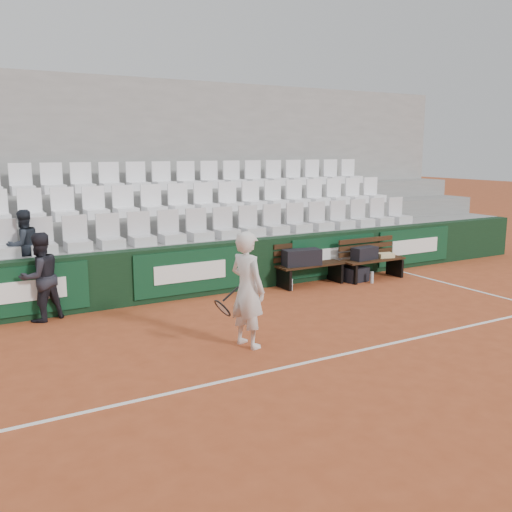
{
  "coord_description": "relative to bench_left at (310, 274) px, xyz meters",
  "views": [
    {
      "loc": [
        -4.37,
        -5.89,
        2.8
      ],
      "look_at": [
        0.41,
        2.4,
        1.0
      ],
      "focal_mm": 40.0,
      "sensor_mm": 36.0,
      "label": 1
    }
  ],
  "objects": [
    {
      "name": "grandstand_tier_front",
      "position": [
        -2.41,
        1.03,
        0.28
      ],
      "size": [
        18.0,
        0.95,
        1.0
      ],
      "primitive_type": "cube",
      "color": "gray",
      "rests_on": "ground"
    },
    {
      "name": "grandstand_tier_mid",
      "position": [
        -2.41,
        1.98,
        0.5
      ],
      "size": [
        18.0,
        0.95,
        1.45
      ],
      "primitive_type": "cube",
      "color": "gray",
      "rests_on": "ground"
    },
    {
      "name": "spectator_c",
      "position": [
        -5.41,
        0.91,
        1.39
      ],
      "size": [
        0.73,
        0.65,
        1.23
      ],
      "primitive_type": "imported",
      "rotation": [
        0.0,
        0.0,
        3.51
      ],
      "color": "#1D232C",
      "rests_on": "grandstand_tier_front"
    },
    {
      "name": "grandstand_tier_back",
      "position": [
        -2.41,
        2.93,
        0.72
      ],
      "size": [
        18.0,
        0.95,
        1.9
      ],
      "primitive_type": "cube",
      "color": "gray",
      "rests_on": "ground"
    },
    {
      "name": "water_bottle_near",
      "position": [
        -0.6,
        -0.18,
        -0.11
      ],
      "size": [
        0.07,
        0.07,
        0.24
      ],
      "primitive_type": "cylinder",
      "color": "silver",
      "rests_on": "ground"
    },
    {
      "name": "bench_left",
      "position": [
        0.0,
        0.0,
        0.0
      ],
      "size": [
        1.5,
        0.56,
        0.45
      ],
      "primitive_type": "cube",
      "color": "black",
      "rests_on": "ground"
    },
    {
      "name": "sports_bag_right",
      "position": [
        1.28,
        -0.2,
        0.36
      ],
      "size": [
        0.62,
        0.34,
        0.27
      ],
      "primitive_type": "cube",
      "rotation": [
        0.0,
        0.0,
        0.11
      ],
      "color": "black",
      "rests_on": "bench_right"
    },
    {
      "name": "seat_row_back",
      "position": [
        -2.41,
        2.76,
        1.99
      ],
      "size": [
        11.9,
        0.44,
        0.63
      ],
      "primitive_type": "cube",
      "color": "white",
      "rests_on": "grandstand_tier_back"
    },
    {
      "name": "water_bottle_far",
      "position": [
        1.23,
        -0.52,
        -0.1
      ],
      "size": [
        0.07,
        0.07,
        0.25
      ],
      "primitive_type": "cylinder",
      "color": "#B0BFC7",
      "rests_on": "ground"
    },
    {
      "name": "towel",
      "position": [
        1.85,
        -0.23,
        0.27
      ],
      "size": [
        0.39,
        0.32,
        0.1
      ],
      "primitive_type": "cube",
      "rotation": [
        0.0,
        0.0,
        -0.23
      ],
      "color": "beige",
      "rests_on": "bench_right"
    },
    {
      "name": "sports_bag_left",
      "position": [
        -0.24,
        -0.03,
        0.39
      ],
      "size": [
        0.82,
        0.45,
        0.33
      ],
      "primitive_type": "cube",
      "rotation": [
        0.0,
        0.0,
        -0.16
      ],
      "color": "black",
      "rests_on": "bench_left"
    },
    {
      "name": "back_barrier",
      "position": [
        -2.34,
        0.4,
        0.28
      ],
      "size": [
        18.0,
        0.34,
        1.0
      ],
      "color": "black",
      "rests_on": "ground"
    },
    {
      "name": "ball_kid",
      "position": [
        -5.29,
        0.17,
        0.51
      ],
      "size": [
        0.87,
        0.79,
        1.47
      ],
      "primitive_type": "imported",
      "rotation": [
        0.0,
        0.0,
        3.53
      ],
      "color": "black",
      "rests_on": "ground"
    },
    {
      "name": "tennis_player",
      "position": [
        -2.96,
        -2.62,
        0.61
      ],
      "size": [
        0.77,
        0.69,
        1.68
      ],
      "color": "silver",
      "rests_on": "ground"
    },
    {
      "name": "seat_row_mid",
      "position": [
        -2.41,
        1.81,
        1.54
      ],
      "size": [
        11.9,
        0.44,
        0.63
      ],
      "primitive_type": "cube",
      "color": "white",
      "rests_on": "grandstand_tier_mid"
    },
    {
      "name": "sports_bag_ground",
      "position": [
        1.04,
        -0.23,
        -0.07
      ],
      "size": [
        0.52,
        0.35,
        0.3
      ],
      "primitive_type": "cube",
      "rotation": [
        0.0,
        0.0,
        0.08
      ],
      "color": "black",
      "rests_on": "ground"
    },
    {
      "name": "seat_row_front",
      "position": [
        -2.41,
        0.86,
        1.09
      ],
      "size": [
        11.9,
        0.44,
        0.63
      ],
      "primitive_type": "cube",
      "color": "silver",
      "rests_on": "grandstand_tier_front"
    },
    {
      "name": "ground",
      "position": [
        -2.41,
        -3.59,
        -0.23
      ],
      "size": [
        80.0,
        80.0,
        0.0
      ],
      "primitive_type": "plane",
      "color": "#AA4A26",
      "rests_on": "ground"
    },
    {
      "name": "court_baseline",
      "position": [
        -2.41,
        -3.59,
        -0.22
      ],
      "size": [
        18.0,
        0.06,
        0.01
      ],
      "primitive_type": "cube",
      "color": "white",
      "rests_on": "ground"
    },
    {
      "name": "bench_right",
      "position": [
        1.5,
        -0.22,
        0.0
      ],
      "size": [
        1.5,
        0.56,
        0.45
      ],
      "primitive_type": "cube",
      "color": "#371F10",
      "rests_on": "ground"
    },
    {
      "name": "grandstand_rear_wall",
      "position": [
        -2.41,
        3.56,
        1.98
      ],
      "size": [
        18.0,
        0.3,
        4.4
      ],
      "primitive_type": "cube",
      "color": "#959592",
      "rests_on": "ground"
    }
  ]
}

